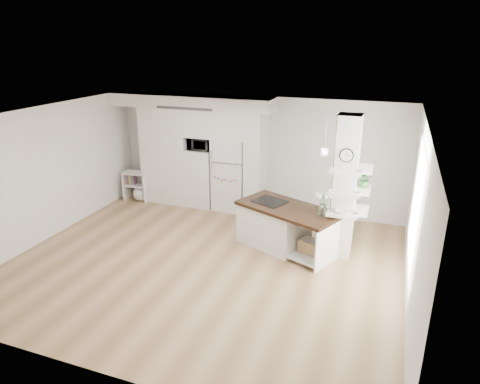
% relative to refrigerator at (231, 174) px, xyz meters
% --- Properties ---
extents(floor, '(7.00, 6.00, 0.01)m').
position_rel_refrigerator_xyz_m(floor, '(0.53, -2.68, -0.88)').
color(floor, tan).
rests_on(floor, ground).
extents(room, '(7.04, 6.04, 2.72)m').
position_rel_refrigerator_xyz_m(room, '(0.53, -2.68, 0.98)').
color(room, white).
rests_on(room, ground).
extents(cabinet_wall, '(4.00, 0.71, 2.70)m').
position_rel_refrigerator_xyz_m(cabinet_wall, '(-0.92, -0.01, 0.63)').
color(cabinet_wall, white).
rests_on(cabinet_wall, floor).
extents(refrigerator, '(0.78, 0.69, 1.75)m').
position_rel_refrigerator_xyz_m(refrigerator, '(0.00, 0.00, 0.00)').
color(refrigerator, silver).
rests_on(refrigerator, floor).
extents(column, '(0.69, 0.90, 2.70)m').
position_rel_refrigerator_xyz_m(column, '(2.90, -1.55, 0.48)').
color(column, silver).
rests_on(column, floor).
extents(window, '(0.00, 2.40, 2.40)m').
position_rel_refrigerator_xyz_m(window, '(4.00, -2.38, 0.62)').
color(window, white).
rests_on(window, room).
extents(pendant_light, '(0.12, 0.12, 0.10)m').
position_rel_refrigerator_xyz_m(pendant_light, '(2.23, -2.53, 1.24)').
color(pendant_light, white).
rests_on(pendant_light, room).
extents(kitchen_island, '(2.19, 1.63, 1.46)m').
position_rel_refrigerator_xyz_m(kitchen_island, '(1.61, -1.55, -0.41)').
color(kitchen_island, white).
rests_on(kitchen_island, floor).
extents(bookshelf, '(0.65, 0.40, 0.75)m').
position_rel_refrigerator_xyz_m(bookshelf, '(-2.45, -0.29, -0.55)').
color(bookshelf, white).
rests_on(bookshelf, floor).
extents(floor_plant_a, '(0.30, 0.27, 0.45)m').
position_rel_refrigerator_xyz_m(floor_plant_a, '(2.89, -1.14, -0.65)').
color(floor_plant_a, '#30702C').
rests_on(floor_plant_a, floor).
extents(floor_plant_b, '(0.35, 0.35, 0.49)m').
position_rel_refrigerator_xyz_m(floor_plant_b, '(2.90, -0.98, -0.63)').
color(floor_plant_b, '#30702C').
rests_on(floor_plant_b, floor).
extents(microwave, '(0.54, 0.37, 0.30)m').
position_rel_refrigerator_xyz_m(microwave, '(-0.75, -0.06, 0.69)').
color(microwave, '#2D2D2D').
rests_on(microwave, cabinet_wall).
extents(shelf_plant, '(0.27, 0.23, 0.30)m').
position_rel_refrigerator_xyz_m(shelf_plant, '(3.15, -1.38, 0.65)').
color(shelf_plant, '#30702C').
rests_on(shelf_plant, column).
extents(decor_bowl, '(0.22, 0.22, 0.05)m').
position_rel_refrigerator_xyz_m(decor_bowl, '(2.82, -1.78, 0.13)').
color(decor_bowl, white).
rests_on(decor_bowl, column).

